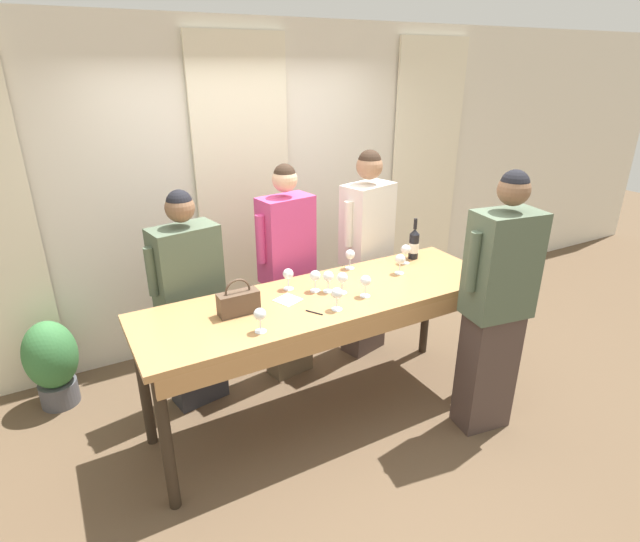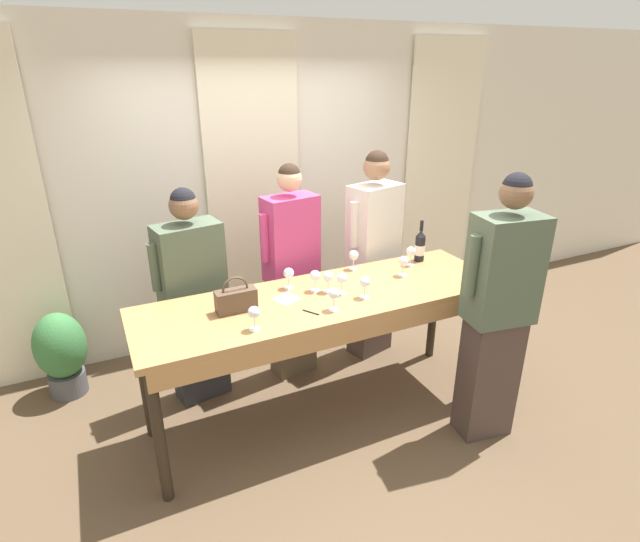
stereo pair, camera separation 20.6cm
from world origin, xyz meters
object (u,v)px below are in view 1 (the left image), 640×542
at_px(wine_bottle, 414,244).
at_px(guest_cream_sweater, 366,254).
at_px(wine_glass_center_right, 328,277).
at_px(guest_pink_top, 287,273).
at_px(tasting_bar, 328,310).
at_px(wine_glass_front_left, 342,278).
at_px(wine_glass_front_right, 400,260).
at_px(wine_glass_center_left, 406,250).
at_px(guest_olive_jacket, 190,302).
at_px(wine_glass_back_left, 288,275).
at_px(handbag, 238,302).
at_px(wine_glass_center_mid, 260,315).
at_px(host_pouring, 496,307).
at_px(potted_plant, 52,361).
at_px(wine_glass_back_mid, 315,276).
at_px(wine_glass_near_host, 337,294).
at_px(wine_glass_front_mid, 350,255).
at_px(wine_glass_back_right, 366,281).

bearing_deg(wine_bottle, guest_cream_sweater, 117.84).
height_order(wine_glass_center_right, guest_pink_top, guest_pink_top).
distance_m(tasting_bar, wine_glass_front_left, 0.24).
bearing_deg(wine_glass_front_right, wine_glass_center_left, 40.87).
bearing_deg(guest_pink_top, guest_olive_jacket, 180.00).
bearing_deg(wine_glass_back_left, handbag, -157.76).
xyz_separation_m(wine_bottle, guest_pink_top, (-0.95, 0.38, -0.20)).
bearing_deg(wine_glass_center_right, wine_glass_center_left, 11.50).
distance_m(wine_glass_front_left, wine_glass_center_mid, 0.73).
xyz_separation_m(wine_bottle, guest_olive_jacket, (-1.73, 0.38, -0.26)).
bearing_deg(host_pouring, wine_glass_front_left, 142.71).
height_order(wine_bottle, potted_plant, wine_bottle).
relative_size(guest_pink_top, host_pouring, 0.95).
bearing_deg(guest_pink_top, wine_bottle, -21.60).
bearing_deg(wine_glass_back_mid, wine_glass_center_left, 7.19).
bearing_deg(wine_bottle, wine_glass_back_left, -177.78).
xyz_separation_m(wine_glass_center_right, potted_plant, (-1.78, 1.06, -0.71)).
bearing_deg(handbag, potted_plant, 136.49).
bearing_deg(guest_pink_top, wine_glass_center_left, -27.47).
height_order(wine_glass_front_left, wine_glass_near_host, same).
height_order(wine_glass_front_left, wine_glass_back_mid, same).
bearing_deg(potted_plant, wine_glass_near_host, -38.09).
relative_size(wine_glass_front_left, wine_glass_front_right, 1.00).
distance_m(guest_olive_jacket, guest_pink_top, 0.79).
distance_m(tasting_bar, wine_glass_back_mid, 0.25).
height_order(wine_glass_back_left, wine_glass_near_host, same).
bearing_deg(wine_glass_front_right, guest_pink_top, 138.88).
xyz_separation_m(guest_pink_top, guest_cream_sweater, (0.75, 0.00, 0.02)).
distance_m(wine_bottle, host_pouring, 0.92).
distance_m(wine_glass_back_left, wine_glass_back_mid, 0.19).
height_order(wine_glass_front_mid, guest_pink_top, guest_pink_top).
bearing_deg(wine_glass_back_right, guest_pink_top, 105.13).
xyz_separation_m(wine_glass_center_left, wine_glass_center_mid, (-1.43, -0.45, -0.00)).
height_order(wine_glass_center_left, wine_glass_center_right, same).
bearing_deg(potted_plant, guest_cream_sweater, -10.64).
relative_size(wine_glass_back_mid, host_pouring, 0.08).
bearing_deg(guest_olive_jacket, wine_glass_center_right, -36.10).
xyz_separation_m(wine_glass_near_host, guest_cream_sweater, (0.81, 0.86, -0.16)).
bearing_deg(wine_glass_center_left, potted_plant, 160.74).
relative_size(tasting_bar, potted_plant, 3.66).
height_order(wine_bottle, wine_glass_center_right, wine_bottle).
bearing_deg(wine_bottle, guest_olive_jacket, 167.75).
bearing_deg(wine_glass_front_left, guest_olive_jacket, 143.34).
xyz_separation_m(handbag, guest_pink_top, (0.62, 0.60, -0.16)).
bearing_deg(wine_glass_back_right, wine_glass_center_left, 29.55).
xyz_separation_m(wine_glass_center_right, guest_pink_top, (-0.03, 0.59, -0.19)).
relative_size(wine_bottle, guest_olive_jacket, 0.20).
height_order(wine_bottle, wine_glass_center_mid, wine_bottle).
bearing_deg(guest_olive_jacket, host_pouring, -36.97).
relative_size(tasting_bar, wine_glass_center_mid, 16.83).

